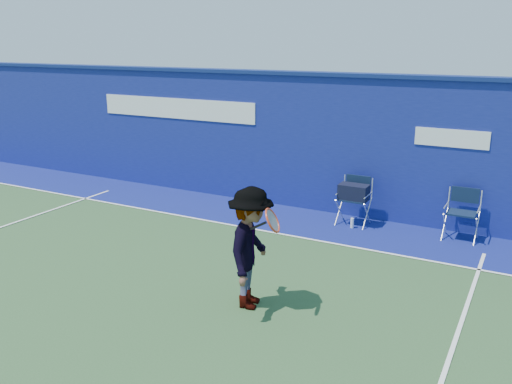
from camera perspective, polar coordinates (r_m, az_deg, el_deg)
The scene contains 8 objects.
ground at distance 8.76m, azimuth -11.43°, elevation -9.96°, with size 80.00×80.00×0.00m, color #2D4E29.
stadium_wall at distance 12.54m, azimuth 3.39°, elevation 5.60°, with size 24.00×0.50×3.08m.
out_of_bounds_strip at distance 11.95m, azimuth 1.06°, elevation -2.53°, with size 24.00×1.80×0.01m, color navy.
court_lines at distance 9.18m, azimuth -9.05°, elevation -8.52°, with size 24.00×12.00×0.01m.
directors_chair_left at distance 11.50m, azimuth 10.22°, elevation -1.37°, with size 0.60×0.54×1.00m.
directors_chair_right at distance 11.23m, azimuth 20.74°, elevation -3.17°, with size 0.59×0.53×0.99m.
water_bottle at distance 11.35m, azimuth 10.08°, elevation -3.25°, with size 0.07×0.07×0.21m, color white.
tennis_player at distance 7.75m, azimuth -0.54°, elevation -5.91°, with size 0.99×1.27×1.79m.
Camera 1 is at (5.15, -6.01, 3.76)m, focal length 38.00 mm.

